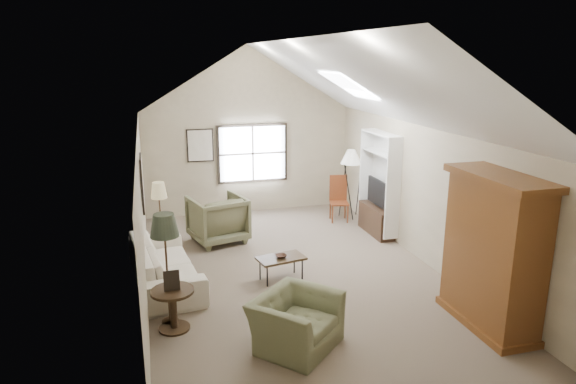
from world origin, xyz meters
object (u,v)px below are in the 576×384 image
object	(u,v)px
side_table	(173,310)
armchair_near	(296,322)
coffee_table	(281,268)
armoire	(493,252)
sofa	(165,263)
armchair_far	(218,219)
side_chair	(339,199)

from	to	relation	value
side_table	armchair_near	bearing A→B (deg)	-29.72
coffee_table	armoire	bearing A→B (deg)	-42.43
armchair_near	sofa	bearing A→B (deg)	80.03
armoire	side_table	world-z (taller)	armoire
sofa	armchair_near	xyz separation A→B (m)	(1.57, -2.47, -0.00)
sofa	coffee_table	distance (m)	1.97
armchair_near	armchair_far	size ratio (longest dim) A/B	1.01
armchair_far	side_chair	distance (m)	2.97
coffee_table	side_chair	bearing A→B (deg)	52.65
armchair_far	coffee_table	distance (m)	2.33
sofa	armchair_far	xyz separation A→B (m)	(1.15, 1.79, 0.13)
sofa	armchair_near	bearing A→B (deg)	-154.26
armoire	coffee_table	xyz separation A→B (m)	(-2.46, 2.25, -0.90)
side_table	side_chair	size ratio (longest dim) A/B	0.57
armchair_near	side_chair	xyz separation A→B (m)	(2.48, 4.87, 0.18)
armchair_near	side_chair	world-z (taller)	side_chair
sofa	armchair_near	world-z (taller)	same
armoire	side_chair	xyz separation A→B (m)	(-0.33, 5.04, -0.57)
armchair_near	side_chair	distance (m)	5.46
armchair_far	coffee_table	xyz separation A→B (m)	(0.78, -2.18, -0.28)
armchair_far	side_chair	bearing A→B (deg)	176.70
armchair_near	armchair_far	xyz separation A→B (m)	(-0.43, 4.26, 0.13)
armchair_far	side_chair	world-z (taller)	side_chair
armoire	coffee_table	distance (m)	3.45
sofa	side_table	distance (m)	1.60
coffee_table	armchair_far	bearing A→B (deg)	109.56
armchair_far	armchair_near	bearing A→B (deg)	80.62
armchair_far	side_chair	size ratio (longest dim) A/B	1.01
armoire	armchair_far	distance (m)	5.52
armchair_far	coffee_table	world-z (taller)	armchair_far
sofa	side_chair	xyz separation A→B (m)	(4.05, 2.39, 0.18)
armchair_near	coffee_table	bearing A→B (deg)	37.98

